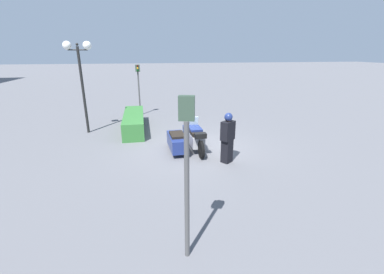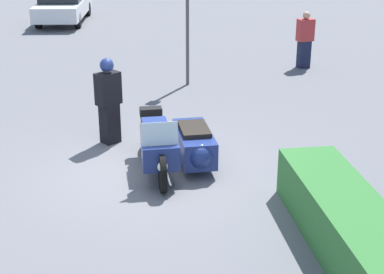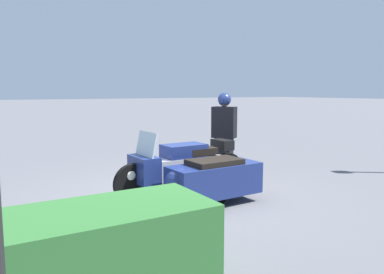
% 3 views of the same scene
% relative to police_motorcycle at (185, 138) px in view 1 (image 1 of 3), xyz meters
% --- Properties ---
extents(ground_plane, '(160.00, 160.00, 0.00)m').
position_rel_police_motorcycle_xyz_m(ground_plane, '(0.15, -0.38, -0.47)').
color(ground_plane, slate).
extents(police_motorcycle, '(2.58, 1.36, 1.16)m').
position_rel_police_motorcycle_xyz_m(police_motorcycle, '(0.00, 0.00, 0.00)').
color(police_motorcycle, black).
rests_on(police_motorcycle, ground).
extents(officer_rider, '(0.53, 0.56, 1.78)m').
position_rel_police_motorcycle_xyz_m(officer_rider, '(-1.48, -1.22, 0.47)').
color(officer_rider, black).
rests_on(officer_rider, ground).
extents(hedge_bush_curbside, '(4.02, 0.95, 0.80)m').
position_rel_police_motorcycle_xyz_m(hedge_bush_curbside, '(3.22, 2.07, -0.07)').
color(hedge_bush_curbside, '#337033').
rests_on(hedge_bush_curbside, ground).
extents(twin_lamp_post, '(0.37, 1.20, 4.16)m').
position_rel_police_motorcycle_xyz_m(twin_lamp_post, '(3.15, 4.24, 2.81)').
color(twin_lamp_post, black).
rests_on(twin_lamp_post, ground).
extents(traffic_light_near, '(0.23, 0.27, 3.00)m').
position_rel_police_motorcycle_xyz_m(traffic_light_near, '(6.29, 1.76, 1.53)').
color(traffic_light_near, '#4C4C4C').
rests_on(traffic_light_near, ground).
extents(traffic_light_far, '(0.22, 0.29, 3.06)m').
position_rel_police_motorcycle_xyz_m(traffic_light_far, '(-5.51, 0.89, 1.57)').
color(traffic_light_far, '#4C4C4C').
rests_on(traffic_light_far, ground).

